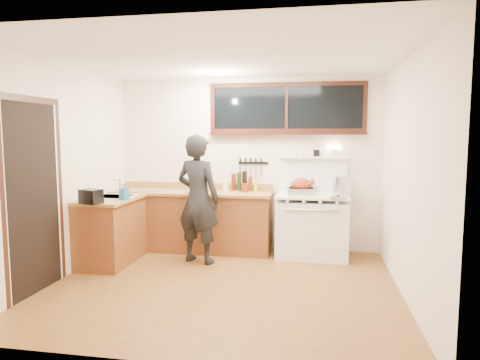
% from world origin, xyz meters
% --- Properties ---
extents(ground_plane, '(4.00, 3.50, 0.02)m').
position_xyz_m(ground_plane, '(0.00, 0.00, -0.01)').
color(ground_plane, brown).
extents(room_shell, '(4.10, 3.60, 2.65)m').
position_xyz_m(room_shell, '(0.00, 0.00, 1.65)').
color(room_shell, silver).
rests_on(room_shell, ground).
extents(counter_back, '(2.44, 0.64, 1.00)m').
position_xyz_m(counter_back, '(-0.80, 1.45, 0.45)').
color(counter_back, brown).
rests_on(counter_back, ground).
extents(counter_left, '(0.64, 1.09, 0.90)m').
position_xyz_m(counter_left, '(-1.70, 0.62, 0.45)').
color(counter_left, brown).
rests_on(counter_left, ground).
extents(sink_unit, '(0.50, 0.45, 0.37)m').
position_xyz_m(sink_unit, '(-1.68, 0.70, 0.85)').
color(sink_unit, white).
rests_on(sink_unit, counter_left).
extents(vintage_stove, '(1.02, 0.74, 1.60)m').
position_xyz_m(vintage_stove, '(1.00, 1.41, 0.47)').
color(vintage_stove, white).
rests_on(vintage_stove, ground).
extents(back_window, '(2.32, 0.13, 0.77)m').
position_xyz_m(back_window, '(0.60, 1.72, 2.06)').
color(back_window, black).
rests_on(back_window, room_shell).
extents(left_doorway, '(0.02, 1.04, 2.17)m').
position_xyz_m(left_doorway, '(-1.99, -0.55, 1.09)').
color(left_doorway, black).
rests_on(left_doorway, ground).
extents(knife_strip, '(0.46, 0.03, 0.28)m').
position_xyz_m(knife_strip, '(0.08, 1.73, 1.31)').
color(knife_strip, black).
rests_on(knife_strip, room_shell).
extents(man, '(0.74, 0.60, 1.76)m').
position_xyz_m(man, '(-0.53, 0.85, 0.88)').
color(man, black).
rests_on(man, ground).
extents(soap_bottle, '(0.12, 0.13, 0.21)m').
position_xyz_m(soap_bottle, '(-1.43, 0.48, 1.01)').
color(soap_bottle, '#2164A7').
rests_on(soap_bottle, counter_left).
extents(toaster, '(0.30, 0.25, 0.18)m').
position_xyz_m(toaster, '(-1.70, 0.12, 0.99)').
color(toaster, black).
rests_on(toaster, counter_left).
extents(cutting_board, '(0.38, 0.30, 0.13)m').
position_xyz_m(cutting_board, '(-0.62, 1.31, 0.95)').
color(cutting_board, olive).
rests_on(cutting_board, counter_back).
extents(roast_turkey, '(0.44, 0.34, 0.24)m').
position_xyz_m(roast_turkey, '(0.85, 1.36, 1.00)').
color(roast_turkey, silver).
rests_on(roast_turkey, vintage_stove).
extents(stockpot, '(0.36, 0.36, 0.26)m').
position_xyz_m(stockpot, '(1.43, 1.50, 1.03)').
color(stockpot, silver).
rests_on(stockpot, vintage_stove).
extents(saucepan, '(0.21, 0.31, 0.13)m').
position_xyz_m(saucepan, '(0.96, 1.66, 0.97)').
color(saucepan, silver).
rests_on(saucepan, vintage_stove).
extents(pot_lid, '(0.25, 0.25, 0.04)m').
position_xyz_m(pot_lid, '(1.34, 1.11, 0.91)').
color(pot_lid, silver).
rests_on(pot_lid, vintage_stove).
extents(coffee_tin, '(0.10, 0.08, 0.13)m').
position_xyz_m(coffee_tin, '(0.01, 1.47, 0.97)').
color(coffee_tin, maroon).
rests_on(coffee_tin, counter_back).
extents(pitcher, '(0.10, 0.10, 0.17)m').
position_xyz_m(pitcher, '(-0.30, 1.56, 0.98)').
color(pitcher, white).
rests_on(pitcher, counter_back).
extents(bottle_cluster, '(0.41, 0.07, 0.30)m').
position_xyz_m(bottle_cluster, '(-0.04, 1.63, 1.03)').
color(bottle_cluster, black).
rests_on(bottle_cluster, counter_back).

